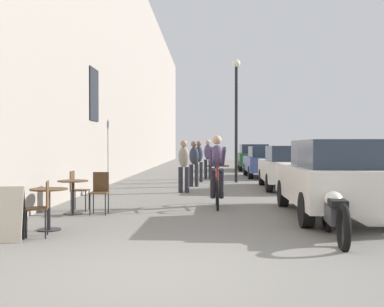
{
  "coord_description": "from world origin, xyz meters",
  "views": [
    {
      "loc": [
        0.51,
        -5.36,
        1.45
      ],
      "look_at": [
        -0.26,
        17.01,
        1.09
      ],
      "focal_mm": 43.72,
      "sensor_mm": 36.0,
      "label": 1
    }
  ],
  "objects_px": {
    "parked_car_fourth": "(253,157)",
    "cafe_table_near": "(49,200)",
    "pedestrian_mid": "(194,161)",
    "cyclist_on_bicycle": "(217,173)",
    "pedestrian_near": "(184,163)",
    "pedestrian_furthest": "(208,157)",
    "sandwich_board_sign": "(6,214)",
    "street_lamp": "(236,104)",
    "cafe_chair_mid_toward_street": "(77,188)",
    "cafe_chair_mid_toward_wall": "(100,190)",
    "pedestrian_far": "(199,159)",
    "parked_motorcycle": "(335,214)",
    "cafe_table_mid": "(73,190)",
    "parked_car_third": "(265,161)",
    "cafe_chair_near_toward_street": "(41,205)",
    "parked_car_second": "(288,167)",
    "parked_car_nearest": "(335,177)"
  },
  "relations": [
    {
      "from": "parked_car_fourth",
      "to": "cafe_table_near",
      "type": "bearing_deg",
      "value": -105.14
    },
    {
      "from": "pedestrian_mid",
      "to": "parked_car_fourth",
      "type": "xyz_separation_m",
      "value": [
        3.19,
        11.3,
        -0.11
      ]
    },
    {
      "from": "cyclist_on_bicycle",
      "to": "pedestrian_near",
      "type": "xyz_separation_m",
      "value": [
        -0.97,
        3.31,
        0.11
      ]
    },
    {
      "from": "cyclist_on_bicycle",
      "to": "pedestrian_furthest",
      "type": "bearing_deg",
      "value": 91.36
    },
    {
      "from": "sandwich_board_sign",
      "to": "parked_car_fourth",
      "type": "relative_size",
      "value": 0.19
    },
    {
      "from": "cyclist_on_bicycle",
      "to": "pedestrian_furthest",
      "type": "relative_size",
      "value": 1.01
    },
    {
      "from": "cyclist_on_bicycle",
      "to": "street_lamp",
      "type": "xyz_separation_m",
      "value": [
        0.91,
        7.52,
        2.3
      ]
    },
    {
      "from": "pedestrian_near",
      "to": "parked_car_fourth",
      "type": "xyz_separation_m",
      "value": [
        3.44,
        13.52,
        -0.12
      ]
    },
    {
      "from": "cafe_chair_mid_toward_street",
      "to": "pedestrian_mid",
      "type": "height_order",
      "value": "pedestrian_mid"
    },
    {
      "from": "pedestrian_furthest",
      "to": "pedestrian_near",
      "type": "bearing_deg",
      "value": -97.05
    },
    {
      "from": "cafe_chair_mid_toward_wall",
      "to": "parked_car_fourth",
      "type": "distance_m",
      "value": 18.77
    },
    {
      "from": "pedestrian_far",
      "to": "parked_motorcycle",
      "type": "bearing_deg",
      "value": -78.5
    },
    {
      "from": "cyclist_on_bicycle",
      "to": "cafe_chair_mid_toward_street",
      "type": "bearing_deg",
      "value": -166.26
    },
    {
      "from": "cafe_chair_mid_toward_wall",
      "to": "sandwich_board_sign",
      "type": "bearing_deg",
      "value": -105.1
    },
    {
      "from": "sandwich_board_sign",
      "to": "cyclist_on_bicycle",
      "type": "distance_m",
      "value": 5.32
    },
    {
      "from": "pedestrian_far",
      "to": "cafe_table_mid",
      "type": "bearing_deg",
      "value": -105.58
    },
    {
      "from": "cafe_chair_mid_toward_wall",
      "to": "parked_car_third",
      "type": "xyz_separation_m",
      "value": [
        4.93,
        11.83,
        0.23
      ]
    },
    {
      "from": "cafe_table_near",
      "to": "parked_car_fourth",
      "type": "distance_m",
      "value": 20.77
    },
    {
      "from": "cafe_chair_near_toward_street",
      "to": "parked_car_third",
      "type": "relative_size",
      "value": 0.22
    },
    {
      "from": "pedestrian_near",
      "to": "parked_car_second",
      "type": "distance_m",
      "value": 3.75
    },
    {
      "from": "parked_car_nearest",
      "to": "parked_car_fourth",
      "type": "bearing_deg",
      "value": 89.72
    },
    {
      "from": "cafe_chair_near_toward_street",
      "to": "cafe_chair_mid_toward_wall",
      "type": "height_order",
      "value": "same"
    },
    {
      "from": "cafe_chair_near_toward_street",
      "to": "pedestrian_furthest",
      "type": "relative_size",
      "value": 0.51
    },
    {
      "from": "cafe_table_mid",
      "to": "pedestrian_furthest",
      "type": "bearing_deg",
      "value": 74.99
    },
    {
      "from": "cafe_chair_mid_toward_wall",
      "to": "parked_car_third",
      "type": "relative_size",
      "value": 0.22
    },
    {
      "from": "cafe_chair_mid_toward_street",
      "to": "parked_car_fourth",
      "type": "relative_size",
      "value": 0.2
    },
    {
      "from": "parked_car_second",
      "to": "sandwich_board_sign",
      "type": "bearing_deg",
      "value": -123.22
    },
    {
      "from": "cafe_chair_mid_toward_wall",
      "to": "pedestrian_mid",
      "type": "relative_size",
      "value": 0.55
    },
    {
      "from": "pedestrian_mid",
      "to": "parked_car_nearest",
      "type": "bearing_deg",
      "value": -66.21
    },
    {
      "from": "cafe_table_mid",
      "to": "parked_car_fourth",
      "type": "distance_m",
      "value": 19.0
    },
    {
      "from": "pedestrian_far",
      "to": "parked_car_fourth",
      "type": "xyz_separation_m",
      "value": [
        3.06,
        9.2,
        -0.13
      ]
    },
    {
      "from": "pedestrian_furthest",
      "to": "parked_motorcycle",
      "type": "distance_m",
      "value": 13.37
    },
    {
      "from": "cafe_chair_near_toward_street",
      "to": "parked_car_second",
      "type": "xyz_separation_m",
      "value": [
        5.39,
        8.54,
        0.24
      ]
    },
    {
      "from": "pedestrian_furthest",
      "to": "parked_car_fourth",
      "type": "height_order",
      "value": "pedestrian_furthest"
    },
    {
      "from": "cafe_chair_mid_toward_street",
      "to": "cyclist_on_bicycle",
      "type": "height_order",
      "value": "cyclist_on_bicycle"
    },
    {
      "from": "cafe_chair_near_toward_street",
      "to": "sandwich_board_sign",
      "type": "height_order",
      "value": "cafe_chair_near_toward_street"
    },
    {
      "from": "cyclist_on_bicycle",
      "to": "street_lamp",
      "type": "distance_m",
      "value": 7.91
    },
    {
      "from": "cafe_chair_mid_toward_wall",
      "to": "parked_car_fourth",
      "type": "relative_size",
      "value": 0.2
    },
    {
      "from": "cafe_chair_near_toward_street",
      "to": "parked_motorcycle",
      "type": "distance_m",
      "value": 4.63
    },
    {
      "from": "cafe_chair_near_toward_street",
      "to": "cafe_chair_mid_toward_street",
      "type": "height_order",
      "value": "same"
    },
    {
      "from": "cafe_chair_mid_toward_street",
      "to": "parked_car_nearest",
      "type": "bearing_deg",
      "value": -7.56
    },
    {
      "from": "parked_car_nearest",
      "to": "pedestrian_furthest",
      "type": "bearing_deg",
      "value": 103.48
    },
    {
      "from": "parked_car_second",
      "to": "pedestrian_furthest",
      "type": "bearing_deg",
      "value": 120.52
    },
    {
      "from": "pedestrian_near",
      "to": "pedestrian_furthest",
      "type": "bearing_deg",
      "value": 82.95
    },
    {
      "from": "pedestrian_far",
      "to": "pedestrian_near",
      "type": "bearing_deg",
      "value": -95.03
    },
    {
      "from": "cafe_chair_mid_toward_street",
      "to": "pedestrian_mid",
      "type": "xyz_separation_m",
      "value": [
        2.45,
        6.3,
        0.4
      ]
    },
    {
      "from": "parked_car_fourth",
      "to": "parked_car_second",
      "type": "bearing_deg",
      "value": -89.84
    },
    {
      "from": "sandwich_board_sign",
      "to": "pedestrian_near",
      "type": "relative_size",
      "value": 0.51
    },
    {
      "from": "cyclist_on_bicycle",
      "to": "parked_motorcycle",
      "type": "distance_m",
      "value": 4.26
    },
    {
      "from": "sandwich_board_sign",
      "to": "cyclist_on_bicycle",
      "type": "height_order",
      "value": "cyclist_on_bicycle"
    }
  ]
}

